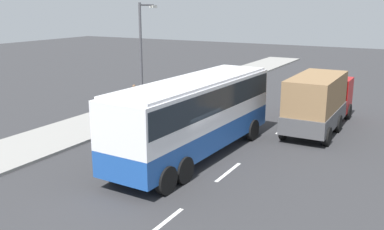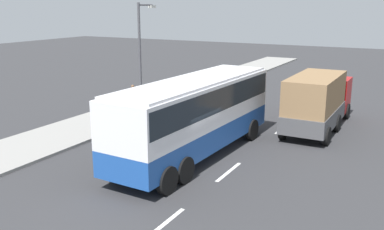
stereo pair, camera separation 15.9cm
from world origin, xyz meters
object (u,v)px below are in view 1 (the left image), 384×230
at_px(pedestrian_at_crossing, 148,94).
at_px(street_lamp, 143,51).
at_px(pedestrian_near_curb, 134,95).
at_px(cargo_truck, 319,100).
at_px(coach_bus, 195,110).

distance_m(pedestrian_at_crossing, street_lamp, 3.67).
distance_m(pedestrian_near_curb, pedestrian_at_crossing, 1.07).
bearing_deg(pedestrian_at_crossing, cargo_truck, -20.54).
distance_m(coach_bus, pedestrian_near_curb, 9.79).
height_order(pedestrian_at_crossing, street_lamp, street_lamp).
height_order(coach_bus, street_lamp, street_lamp).
xyz_separation_m(pedestrian_near_curb, street_lamp, (-0.77, -1.33, 3.01)).
distance_m(pedestrian_near_curb, street_lamp, 3.38).
xyz_separation_m(coach_bus, cargo_truck, (7.37, -3.90, -0.55)).
height_order(cargo_truck, street_lamp, street_lamp).
bearing_deg(cargo_truck, street_lamp, 102.32).
bearing_deg(coach_bus, cargo_truck, -25.44).
xyz_separation_m(coach_bus, pedestrian_near_curb, (5.83, 7.78, -1.15)).
bearing_deg(pedestrian_at_crossing, pedestrian_near_curb, -133.19).
bearing_deg(street_lamp, cargo_truck, -77.44).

